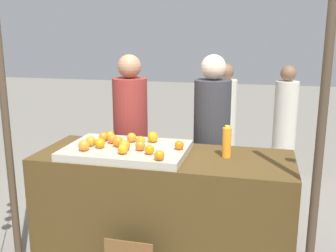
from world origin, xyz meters
TOP-DOWN VIEW (x-y plane):
  - stall_counter at (0.00, 0.00)m, footprint 2.03×0.76m
  - orange_tray at (-0.29, -0.05)m, footprint 0.96×0.65m
  - orange_0 at (0.05, -0.32)m, footprint 0.07×0.07m
  - orange_1 at (-0.53, 0.06)m, footprint 0.08×0.08m
  - orange_2 at (-0.48, -0.13)m, footprint 0.08×0.08m
  - orange_3 at (-0.44, 0.02)m, footprint 0.08×0.08m
  - orange_4 at (-0.20, 0.02)m, footprint 0.08×0.08m
  - orange_5 at (-0.15, -0.12)m, footprint 0.08×0.08m
  - orange_6 at (-0.30, 0.09)m, footprint 0.08×0.08m
  - orange_7 at (-0.06, -0.20)m, footprint 0.07×0.07m
  - orange_8 at (-0.12, 0.13)m, footprint 0.09×0.09m
  - orange_9 at (-0.27, -0.16)m, footprint 0.09×0.09m
  - orange_10 at (-0.35, -0.07)m, footprint 0.08×0.08m
  - orange_11 at (-0.25, -0.24)m, footprint 0.08×0.08m
  - orange_12 at (-0.58, -0.10)m, footprint 0.08×0.08m
  - orange_13 at (0.13, -0.03)m, footprint 0.07×0.07m
  - orange_14 at (-0.57, -0.23)m, footprint 0.08×0.08m
  - orange_15 at (-0.49, 0.11)m, footprint 0.07×0.07m
  - juice_bottle at (0.49, 0.05)m, footprint 0.07×0.07m
  - vendor_left at (-0.50, 0.65)m, footprint 0.33×0.33m
  - vendor_right at (0.30, 0.63)m, footprint 0.34×0.34m
  - crowd_person_0 at (0.28, 2.05)m, footprint 0.30×0.30m
  - crowd_person_1 at (1.04, 2.26)m, footprint 0.29×0.29m
  - canopy_post_left at (-1.10, -0.42)m, footprint 0.06×0.06m
  - canopy_post_right at (1.10, -0.42)m, footprint 0.06×0.06m

SIDE VIEW (x-z plane):
  - stall_counter at x=0.00m, z-range 0.00..0.92m
  - crowd_person_1 at x=1.04m, z-range -0.05..1.42m
  - crowd_person_0 at x=0.28m, z-range -0.05..1.44m
  - vendor_left at x=-0.50m, z-range -0.06..1.61m
  - vendor_right at x=0.30m, z-range -0.06..1.62m
  - orange_tray at x=-0.29m, z-range 0.92..0.98m
  - orange_13 at x=0.13m, z-range 0.98..1.05m
  - orange_7 at x=-0.06m, z-range 0.98..1.05m
  - orange_15 at x=-0.49m, z-range 0.98..1.05m
  - orange_0 at x=0.05m, z-range 0.98..1.05m
  - orange_11 at x=-0.25m, z-range 0.98..1.05m
  - orange_4 at x=-0.20m, z-range 0.98..1.06m
  - orange_1 at x=-0.53m, z-range 0.98..1.06m
  - orange_5 at x=-0.15m, z-range 0.98..1.06m
  - orange_6 at x=-0.30m, z-range 0.98..1.06m
  - orange_3 at x=-0.44m, z-range 0.98..1.06m
  - orange_2 at x=-0.48m, z-range 0.98..1.06m
  - orange_12 at x=-0.58m, z-range 0.98..1.06m
  - orange_10 at x=-0.35m, z-range 0.98..1.06m
  - orange_14 at x=-0.57m, z-range 0.98..1.06m
  - orange_8 at x=-0.12m, z-range 0.98..1.07m
  - orange_9 at x=-0.27m, z-range 0.98..1.07m
  - juice_bottle at x=0.49m, z-range 0.91..1.17m
  - canopy_post_left at x=-1.10m, z-range 0.00..2.11m
  - canopy_post_right at x=1.10m, z-range 0.00..2.11m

